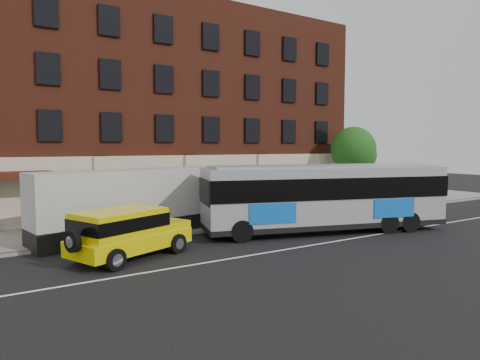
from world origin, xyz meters
TOP-DOWN VIEW (x-y plane):
  - ground at (0.00, 0.00)m, footprint 120.00×120.00m
  - sidewalk at (0.00, 9.00)m, footprint 60.00×6.00m
  - kerb at (0.00, 6.00)m, footprint 60.00×0.25m
  - lane_line at (0.00, 0.50)m, footprint 60.00×0.12m
  - building at (-0.01, 16.92)m, footprint 30.00×12.10m
  - sign_pole at (-8.50, 6.15)m, footprint 0.30×0.20m
  - street_tree at (13.54, 9.48)m, footprint 3.60×3.60m
  - city_bus at (3.83, 2.52)m, footprint 13.89×6.76m
  - yellow_suv at (-7.27, 2.86)m, footprint 5.66×3.94m
  - shipping_container at (-5.40, 7.02)m, footprint 10.88×3.99m

SIDE VIEW (x-z plane):
  - ground at x=0.00m, z-range 0.00..0.00m
  - lane_line at x=0.00m, z-range 0.00..0.01m
  - sidewalk at x=0.00m, z-range 0.00..0.15m
  - kerb at x=0.00m, z-range 0.00..0.15m
  - yellow_suv at x=-7.27m, z-range 0.16..2.27m
  - sign_pole at x=-8.50m, z-range 0.20..2.70m
  - shipping_container at x=-5.40m, z-range -0.02..3.54m
  - city_bus at x=3.83m, z-range 0.19..3.93m
  - street_tree at x=13.54m, z-range 1.31..7.51m
  - building at x=-0.01m, z-range 0.08..15.08m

